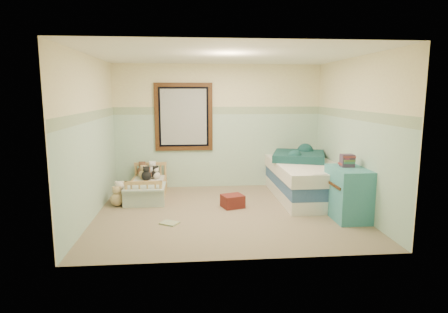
{
  "coord_description": "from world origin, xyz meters",
  "views": [
    {
      "loc": [
        -0.57,
        -5.94,
        1.92
      ],
      "look_at": [
        -0.01,
        0.35,
        0.87
      ],
      "focal_mm": 30.46,
      "sensor_mm": 36.0,
      "label": 1
    }
  ],
  "objects": [
    {
      "name": "border_strip",
      "position": [
        0.0,
        1.79,
        1.57
      ],
      "size": [
        4.2,
        0.01,
        0.15
      ],
      "primitive_type": "cube",
      "color": "#3E663D",
      "rests_on": "wall_back"
    },
    {
      "name": "book_stack",
      "position": [
        1.84,
        -0.36,
        0.89
      ],
      "size": [
        0.2,
        0.16,
        0.2
      ],
      "primitive_type": "cube",
      "rotation": [
        0.0,
        0.0,
        -0.04
      ],
      "color": "#562A28",
      "rests_on": "dresser"
    },
    {
      "name": "plush_bed_dark",
      "position": [
        -1.25,
        1.33,
        0.37
      ],
      "size": [
        0.17,
        0.17,
        0.17
      ],
      "primitive_type": "sphere",
      "color": "black",
      "rests_on": "toddler_mattress"
    },
    {
      "name": "twin_boxspring",
      "position": [
        1.55,
        0.79,
        0.33
      ],
      "size": [
        1.1,
        2.19,
        0.22
      ],
      "primitive_type": "cube",
      "color": "navy",
      "rests_on": "twin_bed_frame"
    },
    {
      "name": "extra_plush_2",
      "position": [
        -1.24,
        1.31,
        0.36
      ],
      "size": [
        0.15,
        0.15,
        0.15
      ],
      "primitive_type": "sphere",
      "color": "silver",
      "rests_on": "toddler_mattress"
    },
    {
      "name": "dresser",
      "position": [
        1.84,
        -0.46,
        0.4
      ],
      "size": [
        0.5,
        0.8,
        0.8
      ],
      "primitive_type": "cube",
      "color": "teal",
      "rests_on": "floor"
    },
    {
      "name": "plush_floor_cream",
      "position": [
        -1.83,
        0.72,
        0.13
      ],
      "size": [
        0.27,
        0.27,
        0.27
      ],
      "primitive_type": "sphere",
      "color": "silver",
      "rests_on": "floor"
    },
    {
      "name": "extra_plush_1",
      "position": [
        -1.41,
        1.19,
        0.38
      ],
      "size": [
        0.19,
        0.19,
        0.19
      ],
      "primitive_type": "sphere",
      "color": "black",
      "rests_on": "toddler_mattress"
    },
    {
      "name": "wall_front",
      "position": [
        0.0,
        -1.8,
        1.25
      ],
      "size": [
        4.2,
        0.04,
        2.5
      ],
      "primitive_type": "cube",
      "color": "beige",
      "rests_on": "floor"
    },
    {
      "name": "wainscot_mint",
      "position": [
        0.0,
        1.79,
        0.75
      ],
      "size": [
        4.2,
        0.01,
        1.5
      ],
      "primitive_type": "cube",
      "color": "#A2C1AC",
      "rests_on": "floor"
    },
    {
      "name": "extra_plush_4",
      "position": [
        -1.53,
        1.55,
        0.36
      ],
      "size": [
        0.16,
        0.16,
        0.16
      ],
      "primitive_type": "sphere",
      "color": "tan",
      "rests_on": "toddler_mattress"
    },
    {
      "name": "plush_bed_brown",
      "position": [
        -1.53,
        1.55,
        0.39
      ],
      "size": [
        0.21,
        0.21,
        0.21
      ],
      "primitive_type": "sphere",
      "color": "brown",
      "rests_on": "toddler_mattress"
    },
    {
      "name": "extra_plush_3",
      "position": [
        -1.4,
        1.28,
        0.37
      ],
      "size": [
        0.16,
        0.16,
        0.16
      ],
      "primitive_type": "sphere",
      "color": "brown",
      "rests_on": "toddler_mattress"
    },
    {
      "name": "twin_mattress",
      "position": [
        1.55,
        0.79,
        0.55
      ],
      "size": [
        1.14,
        2.23,
        0.22
      ],
      "primitive_type": "cube",
      "color": "white",
      "rests_on": "twin_boxspring"
    },
    {
      "name": "plush_bed_white",
      "position": [
        -1.33,
        1.55,
        0.39
      ],
      "size": [
        0.21,
        0.21,
        0.21
      ],
      "primitive_type": "sphere",
      "color": "white",
      "rests_on": "toddler_mattress"
    },
    {
      "name": "plush_floor_tan",
      "position": [
        -1.84,
        0.52,
        0.12
      ],
      "size": [
        0.24,
        0.24,
        0.24
      ],
      "primitive_type": "sphere",
      "color": "tan",
      "rests_on": "floor"
    },
    {
      "name": "patchwork_quilt",
      "position": [
        -1.38,
        0.65,
        0.3
      ],
      "size": [
        0.7,
        0.64,
        0.03
      ],
      "primitive_type": "cube",
      "color": "#7BA0B6",
      "rests_on": "toddler_mattress"
    },
    {
      "name": "toddler_bed_frame",
      "position": [
        -1.38,
        1.05,
        0.08
      ],
      "size": [
        0.64,
        1.29,
        0.17
      ],
      "primitive_type": "cube",
      "color": "#9C734C",
      "rests_on": "floor"
    },
    {
      "name": "floor",
      "position": [
        0.0,
        0.0,
        -0.01
      ],
      "size": [
        4.2,
        3.6,
        0.02
      ],
      "primitive_type": "cube",
      "color": "#7E6A53",
      "rests_on": "ground"
    },
    {
      "name": "toddler_mattress",
      "position": [
        -1.38,
        1.05,
        0.23
      ],
      "size": [
        0.59,
        1.23,
        0.12
      ],
      "primitive_type": "cube",
      "color": "beige",
      "rests_on": "toddler_bed_frame"
    },
    {
      "name": "twin_bed_frame",
      "position": [
        1.55,
        0.79,
        0.11
      ],
      "size": [
        1.1,
        2.19,
        0.22
      ],
      "primitive_type": "cube",
      "color": "white",
      "rests_on": "floor"
    },
    {
      "name": "extra_plush_0",
      "position": [
        -1.47,
        1.45,
        0.37
      ],
      "size": [
        0.16,
        0.16,
        0.16
      ],
      "primitive_type": "sphere",
      "color": "silver",
      "rests_on": "toddler_mattress"
    },
    {
      "name": "plush_bed_tan",
      "position": [
        -1.48,
        1.33,
        0.38
      ],
      "size": [
        0.19,
        0.19,
        0.19
      ],
      "primitive_type": "sphere",
      "color": "tan",
      "rests_on": "toddler_mattress"
    },
    {
      "name": "window_blinds",
      "position": [
        -0.7,
        1.77,
        1.45
      ],
      "size": [
        0.92,
        0.01,
        1.12
      ],
      "primitive_type": "cube",
      "color": "#BCBCBA",
      "rests_on": "window_frame"
    },
    {
      "name": "wall_back",
      "position": [
        0.0,
        1.8,
        1.25
      ],
      "size": [
        4.2,
        0.04,
        2.5
      ],
      "primitive_type": "cube",
      "color": "beige",
      "rests_on": "floor"
    },
    {
      "name": "wall_left",
      "position": [
        -2.1,
        0.0,
        1.25
      ],
      "size": [
        0.04,
        3.6,
        2.5
      ],
      "primitive_type": "cube",
      "color": "beige",
      "rests_on": "floor"
    },
    {
      "name": "ceiling",
      "position": [
        0.0,
        0.0,
        2.51
      ],
      "size": [
        4.2,
        3.6,
        0.02
      ],
      "primitive_type": "cube",
      "color": "white",
      "rests_on": "wall_back"
    },
    {
      "name": "window_frame",
      "position": [
        -0.7,
        1.76,
        1.45
      ],
      "size": [
        1.16,
        0.06,
        1.36
      ],
      "primitive_type": "cube",
      "color": "black",
      "rests_on": "wall_back"
    },
    {
      "name": "red_pillow",
      "position": [
        0.13,
        0.27,
        0.11
      ],
      "size": [
        0.42,
        0.39,
        0.22
      ],
      "primitive_type": "cube",
      "rotation": [
        0.0,
        0.0,
        0.31
      ],
      "color": "maroon",
      "rests_on": "floor"
    },
    {
      "name": "wall_right",
      "position": [
        2.1,
        0.0,
        1.25
      ],
      "size": [
        0.04,
        3.6,
        2.5
      ],
      "primitive_type": "cube",
      "color": "beige",
      "rests_on": "floor"
    },
    {
      "name": "floor_book",
      "position": [
        -0.9,
        -0.48,
        0.01
      ],
      "size": [
        0.32,
        0.3,
        0.02
      ],
      "primitive_type": "cube",
      "rotation": [
        0.0,
        0.0,
        -0.56
      ],
      "color": "yellow",
      "rests_on": "floor"
    },
    {
      "name": "teal_blanket",
      "position": [
        1.5,
        1.09,
        0.73
      ],
      "size": [
        1.19,
        1.22,
        0.14
      ],
      "primitive_type": "cube",
      "rotation": [
        0.0,
        0.0,
        -0.31
      ],
      "color": "#11292D",
      "rests_on": "twin_mattress"
    }
  ]
}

